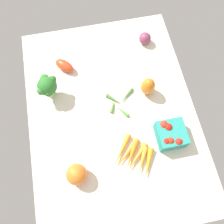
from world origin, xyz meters
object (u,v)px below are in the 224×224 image
at_px(roma_tomato, 64,66).
at_px(heirloom_tomato_orange, 77,174).
at_px(bell_pepper_orange, 148,86).
at_px(broccoli_head, 47,86).
at_px(carrot_bunch, 135,157).
at_px(okra_pile, 119,102).
at_px(berry_basket, 171,134).
at_px(red_onion_center, 145,38).

xyz_separation_m(roma_tomato, heirloom_tomato_orange, (0.53, -0.01, 0.02)).
relative_size(roma_tomato, bell_pepper_orange, 0.95).
height_order(roma_tomato, broccoli_head, broccoli_head).
bearing_deg(heirloom_tomato_orange, roma_tomato, 178.52).
height_order(broccoli_head, carrot_bunch, broccoli_head).
distance_m(broccoli_head, okra_pile, 0.33).
bearing_deg(berry_basket, bell_pepper_orange, -169.90).
bearing_deg(okra_pile, berry_basket, 41.58).
xyz_separation_m(bell_pepper_orange, heirloom_tomato_orange, (0.32, -0.38, -0.01)).
bearing_deg(heirloom_tomato_orange, red_onion_center, 144.07).
bearing_deg(heirloom_tomato_orange, berry_basket, 101.76).
height_order(heirloom_tomato_orange, okra_pile, heirloom_tomato_orange).
xyz_separation_m(broccoli_head, heirloom_tomato_orange, (0.40, 0.07, -0.04)).
distance_m(berry_basket, carrot_bunch, 0.18).
bearing_deg(berry_basket, okra_pile, -138.42).
height_order(roma_tomato, berry_basket, berry_basket).
relative_size(roma_tomato, berry_basket, 0.83).
xyz_separation_m(heirloom_tomato_orange, red_onion_center, (-0.60, 0.44, -0.01)).
xyz_separation_m(berry_basket, carrot_bunch, (0.06, -0.17, -0.03)).
bearing_deg(broccoli_head, roma_tomato, 146.22).
height_order(bell_pepper_orange, okra_pile, bell_pepper_orange).
xyz_separation_m(heirloom_tomato_orange, berry_basket, (-0.09, 0.42, -0.00)).
bearing_deg(roma_tomato, berry_basket, -4.06).
bearing_deg(carrot_bunch, roma_tomato, -154.70).
relative_size(bell_pepper_orange, okra_pile, 0.73).
bearing_deg(roma_tomato, carrot_bunch, -21.46).
bearing_deg(heirloom_tomato_orange, bell_pepper_orange, 130.59).
bearing_deg(bell_pepper_orange, okra_pile, -77.86).
relative_size(roma_tomato, broccoli_head, 0.79).
xyz_separation_m(bell_pepper_orange, okra_pile, (0.03, -0.14, -0.04)).
xyz_separation_m(bell_pepper_orange, berry_basket, (0.24, 0.04, -0.01)).
xyz_separation_m(berry_basket, okra_pile, (-0.21, -0.18, -0.03)).
xyz_separation_m(roma_tomato, bell_pepper_orange, (0.20, 0.36, 0.03)).
distance_m(red_onion_center, berry_basket, 0.51).
bearing_deg(berry_basket, broccoli_head, -122.72).
height_order(heirloom_tomato_orange, carrot_bunch, heirloom_tomato_orange).
bearing_deg(okra_pile, broccoli_head, -109.50).
xyz_separation_m(red_onion_center, carrot_bunch, (0.57, -0.19, -0.02)).
bearing_deg(red_onion_center, okra_pile, -32.86).
height_order(bell_pepper_orange, carrot_bunch, bell_pepper_orange).
bearing_deg(broccoli_head, heirloom_tomato_orange, 9.90).
bearing_deg(roma_tomato, red_onion_center, 53.41).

